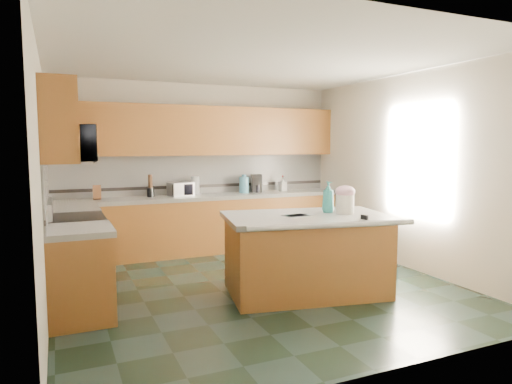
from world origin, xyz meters
TOP-DOWN VIEW (x-y plane):
  - floor at (0.00, 0.00)m, footprint 4.60×4.60m
  - ceiling at (0.00, 0.00)m, footprint 4.60×4.60m
  - wall_back at (0.00, 2.32)m, footprint 4.60×0.04m
  - wall_front at (0.00, -2.32)m, footprint 4.60×0.04m
  - wall_left at (-2.32, 0.00)m, footprint 0.04×4.60m
  - wall_right at (2.32, 0.00)m, footprint 0.04×4.60m
  - back_base_cab at (0.00, 2.00)m, footprint 4.60×0.60m
  - back_countertop at (0.00, 2.00)m, footprint 4.60×0.64m
  - back_upper_cab at (0.00, 2.13)m, footprint 4.60×0.33m
  - back_backsplash at (0.00, 2.29)m, footprint 4.60×0.02m
  - back_accent_band at (0.00, 2.28)m, footprint 4.60×0.01m
  - left_base_cab_rear at (-2.00, 1.29)m, footprint 0.60×0.82m
  - left_counter_rear at (-2.00, 1.29)m, footprint 0.64×0.82m
  - left_base_cab_front at (-2.00, -0.24)m, footprint 0.60×0.72m
  - left_counter_front at (-2.00, -0.24)m, footprint 0.64×0.72m
  - left_backsplash at (-2.29, 0.55)m, footprint 0.02×2.30m
  - left_accent_band at (-2.28, 0.55)m, footprint 0.01×2.30m
  - left_upper_cab_rear at (-2.13, 1.42)m, footprint 0.33×1.09m
  - left_upper_cab_front at (-2.13, -0.24)m, footprint 0.33×0.72m
  - range_body at (-2.00, 0.50)m, footprint 0.60×0.76m
  - range_oven_door at (-1.71, 0.50)m, footprint 0.02×0.68m
  - range_cooktop at (-2.00, 0.50)m, footprint 0.62×0.78m
  - range_handle at (-1.68, 0.50)m, footprint 0.02×0.66m
  - range_backguard at (-2.26, 0.50)m, footprint 0.06×0.76m
  - microwave at (-2.00, 0.50)m, footprint 0.50×0.73m
  - island_base at (0.44, -0.44)m, footprint 1.90×1.30m
  - island_top at (0.44, -0.44)m, footprint 2.02×1.42m
  - island_bullnose at (0.44, -0.99)m, footprint 1.83×0.40m
  - treat_jar at (0.90, -0.53)m, footprint 0.28×0.28m
  - treat_jar_lid at (0.90, -0.53)m, footprint 0.23×0.23m
  - treat_jar_knob at (0.90, -0.53)m, footprint 0.08×0.03m
  - treat_jar_knob_end_l at (0.86, -0.53)m, footprint 0.04×0.04m
  - treat_jar_knob_end_r at (0.93, -0.53)m, footprint 0.04×0.04m
  - soap_bottle_island at (0.77, -0.37)m, footprint 0.15×0.15m
  - paper_sheet_a at (0.32, -0.46)m, footprint 0.33×0.28m
  - paper_sheet_b at (0.30, -0.42)m, footprint 0.30×0.24m
  - clamp_body at (0.85, -0.97)m, footprint 0.04×0.09m
  - clamp_handle at (0.85, -1.02)m, footprint 0.01×0.06m
  - knife_block at (-1.64, 2.05)m, footprint 0.12×0.16m
  - utensil_crock at (-0.86, 2.08)m, footprint 0.11×0.11m
  - utensil_bundle at (-0.86, 2.08)m, footprint 0.07×0.07m
  - toaster_oven at (-0.40, 2.05)m, footprint 0.41×0.33m
  - toaster_oven_door at (-0.40, 1.93)m, footprint 0.32×0.01m
  - paper_towel at (-0.14, 2.10)m, footprint 0.13×0.13m
  - paper_towel_base at (-0.14, 2.10)m, footprint 0.20×0.20m
  - water_jug at (0.68, 2.06)m, footprint 0.16×0.16m
  - water_jug_neck at (0.68, 2.06)m, footprint 0.08×0.08m
  - coffee_maker at (0.92, 2.08)m, footprint 0.23×0.24m
  - coffee_carafe at (0.92, 2.04)m, footprint 0.12×0.12m
  - soap_bottle_back at (1.40, 2.05)m, footprint 0.13×0.13m
  - soap_back_cap at (1.40, 2.05)m, footprint 0.02×0.02m
  - window_light_proxy at (2.29, -0.20)m, footprint 0.02×1.40m

SIDE VIEW (x-z plane):
  - floor at x=0.00m, z-range 0.00..0.00m
  - range_oven_door at x=-1.71m, z-range 0.12..0.68m
  - back_base_cab at x=0.00m, z-range 0.00..0.86m
  - left_base_cab_rear at x=-2.00m, z-range 0.00..0.86m
  - left_base_cab_front at x=-2.00m, z-range 0.00..0.86m
  - island_base at x=0.44m, z-range 0.00..0.86m
  - range_body at x=-2.00m, z-range 0.00..0.88m
  - range_handle at x=-1.68m, z-range 0.77..0.79m
  - back_countertop at x=0.00m, z-range 0.86..0.92m
  - left_counter_rear at x=-2.00m, z-range 0.86..0.92m
  - left_counter_front at x=-2.00m, z-range 0.86..0.92m
  - island_top at x=0.44m, z-range 0.86..0.92m
  - island_bullnose at x=0.44m, z-range 0.86..0.92m
  - range_cooktop at x=-2.00m, z-range 0.88..0.92m
  - clamp_handle at x=0.85m, z-range 0.90..0.92m
  - paper_sheet_a at x=0.32m, z-range 0.92..0.92m
  - paper_sheet_b at x=0.30m, z-range 0.92..0.92m
  - paper_towel_base at x=-0.14m, z-range 0.92..0.93m
  - clamp_body at x=0.85m, z-range 0.89..0.97m
  - coffee_carafe at x=0.92m, z-range 0.92..1.04m
  - utensil_crock at x=-0.86m, z-range 0.92..1.06m
  - range_backguard at x=-2.26m, z-range 0.93..1.11m
  - knife_block at x=-1.64m, z-range 0.91..1.13m
  - toaster_oven at x=-0.40m, z-range 0.92..1.13m
  - toaster_oven_door at x=-0.40m, z-range 0.94..1.11m
  - treat_jar at x=0.90m, z-range 0.92..1.14m
  - back_accent_band at x=0.00m, z-range 1.02..1.06m
  - left_accent_band at x=-2.28m, z-range 1.02..1.06m
  - soap_bottle_back at x=1.40m, z-range 0.92..1.16m
  - water_jug at x=0.68m, z-range 0.92..1.19m
  - paper_towel at x=-0.14m, z-range 0.92..1.22m
  - coffee_maker at x=0.92m, z-range 0.92..1.22m
  - soap_bottle_island at x=0.77m, z-range 0.92..1.29m
  - utensil_bundle at x=-0.86m, z-range 1.06..1.26m
  - soap_back_cap at x=1.40m, z-range 1.16..1.19m
  - treat_jar_lid at x=0.90m, z-range 1.11..1.25m
  - water_jug_neck at x=0.68m, z-range 1.19..1.22m
  - treat_jar_knob at x=0.90m, z-range 1.21..1.24m
  - treat_jar_knob_end_l at x=0.86m, z-range 1.21..1.25m
  - treat_jar_knob_end_r at x=0.93m, z-range 1.21..1.25m
  - back_backsplash at x=0.00m, z-range 0.92..1.55m
  - left_backsplash at x=-2.29m, z-range 0.92..1.55m
  - wall_back at x=0.00m, z-range 0.00..2.70m
  - wall_front at x=0.00m, z-range 0.00..2.70m
  - wall_left at x=-2.32m, z-range 0.00..2.70m
  - wall_right at x=2.32m, z-range 0.00..2.70m
  - window_light_proxy at x=2.29m, z-range 0.95..2.05m
  - microwave at x=-2.00m, z-range 1.53..1.94m
  - back_upper_cab at x=0.00m, z-range 1.55..2.33m
  - left_upper_cab_rear at x=-2.13m, z-range 1.55..2.33m
  - left_upper_cab_front at x=-2.13m, z-range 1.55..2.33m
  - ceiling at x=0.00m, z-range 2.70..2.70m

